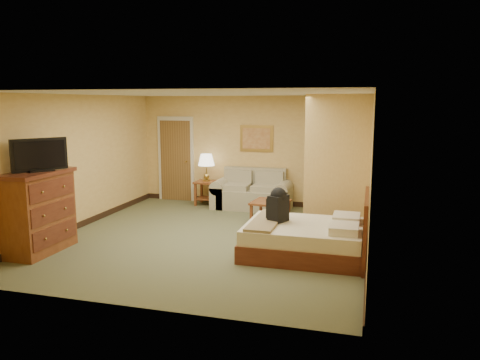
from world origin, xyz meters
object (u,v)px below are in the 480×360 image
(loveseat, at_px, (252,196))
(coffee_table, at_px, (270,207))
(dresser, at_px, (38,212))
(bed, at_px, (308,238))

(loveseat, bearing_deg, coffee_table, -60.61)
(loveseat, relative_size, coffee_table, 2.34)
(coffee_table, bearing_deg, dresser, -139.33)
(dresser, relative_size, bed, 0.70)
(loveseat, relative_size, bed, 0.94)
(loveseat, relative_size, dresser, 1.34)
(loveseat, xyz_separation_m, coffee_table, (0.70, -1.24, 0.03))
(coffee_table, bearing_deg, bed, -61.05)
(loveseat, bearing_deg, dresser, -122.52)
(loveseat, height_order, bed, bed)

